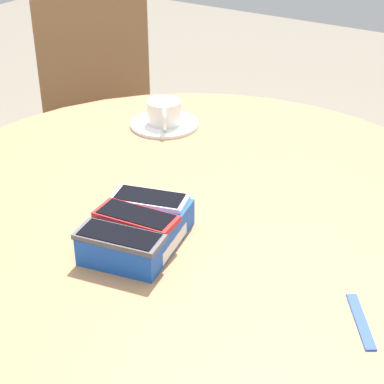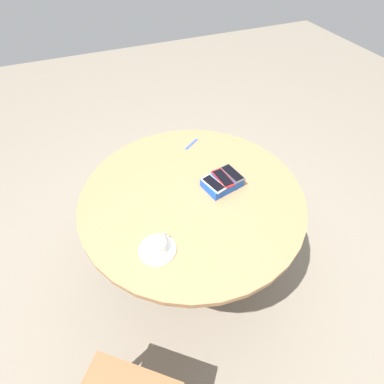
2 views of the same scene
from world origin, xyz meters
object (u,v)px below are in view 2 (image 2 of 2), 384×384
object	(u,v)px
round_table	(192,207)
phone_red	(223,179)
phone_white	(213,184)
lanyard_strap	(191,144)
saucer	(157,250)
phone_gray	(232,173)
coffee_cup	(157,245)
phone_box	(222,183)

from	to	relation	value
round_table	phone_red	bearing A→B (deg)	178.64
round_table	phone_white	world-z (taller)	phone_white
phone_red	lanyard_strap	size ratio (longest dim) A/B	1.21
saucer	phone_gray	bearing A→B (deg)	-152.24
round_table	phone_gray	bearing A→B (deg)	-176.64
phone_white	lanyard_strap	bearing A→B (deg)	-96.65
round_table	phone_white	size ratio (longest dim) A/B	8.04
phone_red	lanyard_strap	xyz separation A→B (m)	(0.02, -0.39, -0.05)
saucer	coffee_cup	bearing A→B (deg)	-144.34
phone_box	phone_white	bearing A→B (deg)	15.45
lanyard_strap	phone_white	bearing A→B (deg)	83.35
round_table	lanyard_strap	distance (m)	0.43
round_table	lanyard_strap	xyz separation A→B (m)	(-0.16, -0.39, 0.10)
phone_red	lanyard_strap	bearing A→B (deg)	-87.81
coffee_cup	phone_gray	bearing A→B (deg)	-152.28
phone_gray	phone_white	xyz separation A→B (m)	(0.12, 0.03, -0.00)
phone_box	saucer	world-z (taller)	phone_box
phone_red	phone_white	bearing A→B (deg)	12.21
phone_red	coffee_cup	size ratio (longest dim) A/B	1.44
phone_gray	coffee_cup	distance (m)	0.56
saucer	lanyard_strap	size ratio (longest dim) A/B	1.37
phone_white	coffee_cup	size ratio (longest dim) A/B	1.41
phone_box	coffee_cup	size ratio (longest dim) A/B	2.11
phone_box	phone_red	bearing A→B (deg)	130.45
phone_gray	phone_red	bearing A→B (deg)	16.07
saucer	phone_white	bearing A→B (deg)	-148.30
phone_box	saucer	bearing A→B (deg)	29.71
round_table	saucer	world-z (taller)	saucer
saucer	lanyard_strap	bearing A→B (deg)	-123.44
coffee_cup	phone_white	bearing A→B (deg)	-148.32
phone_box	phone_red	distance (m)	0.03
phone_gray	saucer	xyz separation A→B (m)	(0.50, 0.26, -0.05)
phone_white	lanyard_strap	world-z (taller)	phone_white
phone_red	phone_white	distance (m)	0.06
phone_red	phone_white	xyz separation A→B (m)	(0.06, 0.01, -0.00)
phone_gray	coffee_cup	size ratio (longest dim) A/B	1.49
phone_box	saucer	xyz separation A→B (m)	(0.44, 0.25, -0.02)
phone_red	coffee_cup	xyz separation A→B (m)	(0.44, 0.24, -0.02)
round_table	phone_box	distance (m)	0.21
phone_gray	coffee_cup	xyz separation A→B (m)	(0.50, 0.26, -0.02)
coffee_cup	phone_red	bearing A→B (deg)	-150.78
phone_box	phone_gray	world-z (taller)	phone_gray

